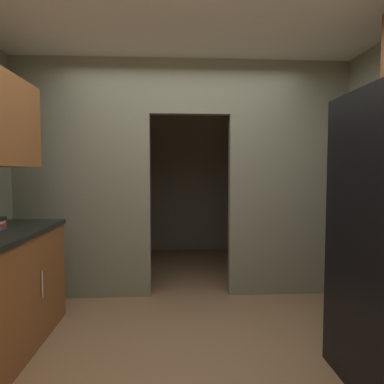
% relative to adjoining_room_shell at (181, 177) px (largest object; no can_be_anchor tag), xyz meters
% --- Properties ---
extents(ground, '(20.00, 20.00, 0.00)m').
position_rel_adjoining_room_shell_xyz_m(ground, '(0.00, -3.04, -1.30)').
color(ground, '#93704C').
extents(kitchen_overhead_slab, '(4.06, 6.86, 0.06)m').
position_rel_adjoining_room_shell_xyz_m(kitchen_overhead_slab, '(0.00, -2.61, 1.33)').
color(kitchen_overhead_slab, silver).
extents(kitchen_partition, '(3.66, 0.12, 2.61)m').
position_rel_adjoining_room_shell_xyz_m(kitchen_partition, '(-0.02, -1.61, 0.07)').
color(kitchen_partition, gray).
rests_on(kitchen_partition, ground).
extents(adjoining_room_shell, '(3.66, 2.27, 2.61)m').
position_rel_adjoining_room_shell_xyz_m(adjoining_room_shell, '(0.00, 0.00, 0.00)').
color(adjoining_room_shell, gray).
rests_on(adjoining_room_shell, ground).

